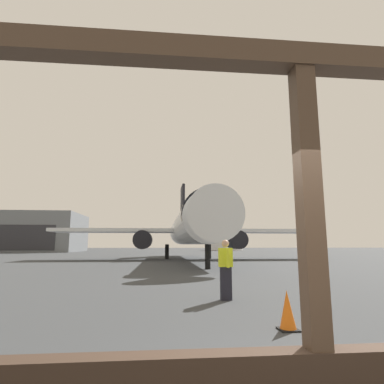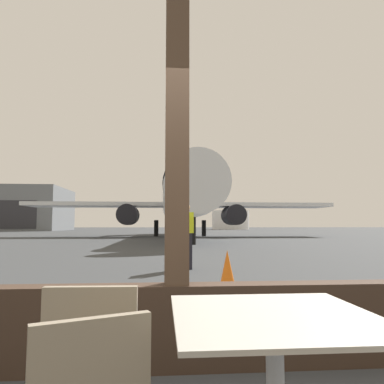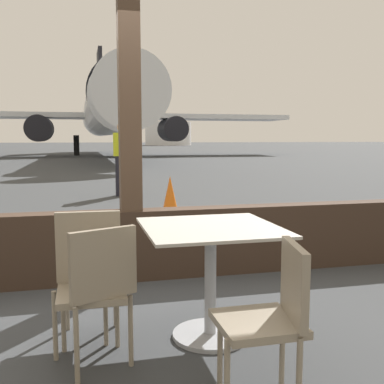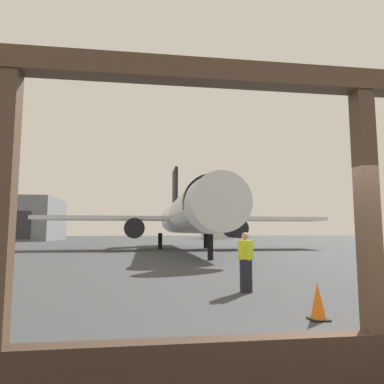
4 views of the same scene
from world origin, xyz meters
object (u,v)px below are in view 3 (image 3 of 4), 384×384
dining_table (210,268)px  airplane (109,111)px  fuel_storage_tank (168,134)px  traffic_cone (170,198)px  cafe_chair_aisle_left (273,310)px  cafe_chair_window_left (97,285)px  ground_crew_worker (122,158)px  cafe_chair_window_right (89,266)px

dining_table → airplane: airplane is taller
airplane → fuel_storage_tank: size_ratio=3.40×
traffic_cone → fuel_storage_tank: fuel_storage_tank is taller
dining_table → cafe_chair_aisle_left: bearing=-85.0°
cafe_chair_window_left → cafe_chair_aisle_left: bearing=-35.9°
cafe_chair_window_left → cafe_chair_aisle_left: (0.84, -0.61, -0.00)m
dining_table → traffic_cone: 4.69m
dining_table → airplane: size_ratio=0.03×
traffic_cone → fuel_storage_tank: bearing=79.2°
cafe_chair_window_left → fuel_storage_tank: size_ratio=0.10×
dining_table → ground_crew_worker: ground_crew_worker is taller
dining_table → ground_crew_worker: (0.12, 7.97, 0.41)m
dining_table → fuel_storage_tank: (16.13, 85.68, 1.78)m
cafe_chair_window_left → cafe_chair_aisle_left: 1.04m
cafe_chair_window_left → dining_table: bearing=18.3°
dining_table → cafe_chair_window_right: cafe_chair_window_right is taller
cafe_chair_aisle_left → traffic_cone: bearing=84.3°
cafe_chair_window_right → traffic_cone: 4.78m
cafe_chair_window_left → fuel_storage_tank: fuel_storage_tank is taller
airplane → ground_crew_worker: 23.56m
dining_table → traffic_cone: bearing=82.3°
fuel_storage_tank → ground_crew_worker: bearing=-101.6°
ground_crew_worker → cafe_chair_window_left: bearing=-96.2°
cafe_chair_window_right → airplane: 31.48m
airplane → traffic_cone: bearing=-91.4°
cafe_chair_aisle_left → dining_table: bearing=95.0°
traffic_cone → fuel_storage_tank: (15.50, 81.04, 1.92)m
cafe_chair_window_right → fuel_storage_tank: 87.26m
cafe_chair_aisle_left → airplane: size_ratio=0.03×
ground_crew_worker → cafe_chair_aisle_left: bearing=-90.3°
cafe_chair_window_right → cafe_chair_aisle_left: bearing=-47.5°
dining_table → ground_crew_worker: bearing=89.1°
cafe_chair_window_left → ground_crew_worker: 8.28m
cafe_chair_window_left → traffic_cone: cafe_chair_window_left is taller
airplane → traffic_cone: size_ratio=42.08×
airplane → fuel_storage_tank: (14.85, 54.30, -1.09)m
dining_table → fuel_storage_tank: 87.21m
cafe_chair_window_left → traffic_cone: size_ratio=1.18×
traffic_cone → ground_crew_worker: bearing=98.6°
cafe_chair_aisle_left → ground_crew_worker: (0.05, 8.84, 0.39)m
ground_crew_worker → fuel_storage_tank: size_ratio=0.19×
dining_table → cafe_chair_window_right: bearing=173.3°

